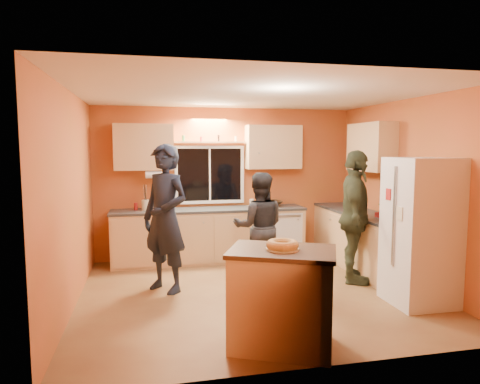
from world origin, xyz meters
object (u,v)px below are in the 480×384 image
object	(u,v)px
person_left	(165,218)
person_right	(355,217)
island	(282,298)
refrigerator	(421,232)
person_center	(259,227)

from	to	relation	value
person_left	person_right	xyz separation A→B (m)	(2.64, -0.20, -0.04)
person_left	island	bearing A→B (deg)	-15.61
refrigerator	island	world-z (taller)	refrigerator
person_left	person_right	size ratio (longest dim) A/B	1.05
island	person_right	bearing A→B (deg)	70.79
island	person_left	bearing A→B (deg)	142.51
refrigerator	island	distance (m)	2.19
refrigerator	island	bearing A→B (deg)	-159.47
person_left	person_center	xyz separation A→B (m)	(1.34, 0.17, -0.20)
refrigerator	island	xyz separation A→B (m)	(-2.01, -0.75, -0.41)
refrigerator	person_left	bearing A→B (deg)	159.26
refrigerator	person_right	distance (m)	1.02
person_center	refrigerator	bearing A→B (deg)	153.41
person_left	person_center	size ratio (longest dim) A/B	1.26
person_center	person_right	xyz separation A→B (m)	(1.30, -0.37, 0.16)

